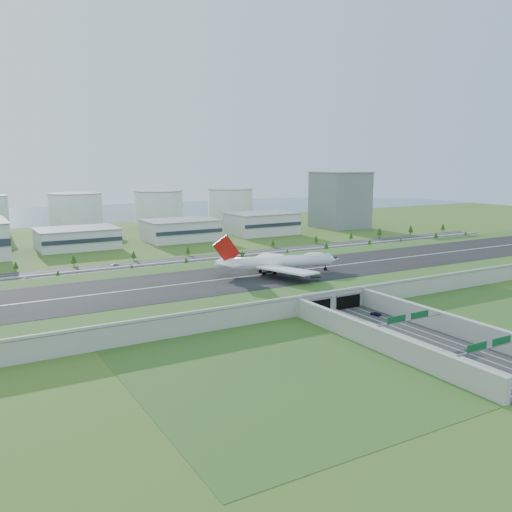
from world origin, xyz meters
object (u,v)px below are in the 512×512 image
car_6 (387,243)px  car_7 (115,264)px  car_0 (384,337)px  car_1 (426,357)px  office_tower (340,200)px  car_2 (376,314)px  boeing_747 (279,262)px  car_4 (27,279)px  car_5 (242,253)px

car_6 → car_7: (-215.52, 19.65, -0.07)m
car_0 → car_1: car_0 is taller
office_tower → car_2: size_ratio=11.07×
boeing_747 → car_7: size_ratio=15.12×
office_tower → car_2: bearing=-125.9°
boeing_747 → car_4: 143.06m
car_5 → car_0: bearing=-34.3°
office_tower → boeing_747: bearing=-135.2°
car_2 → car_6: size_ratio=0.94×
car_7 → car_0: bearing=21.0°
boeing_747 → car_7: (-57.51, 106.02, -13.33)m
office_tower → car_4: (-309.80, -108.49, -26.71)m
boeing_747 → car_1: size_ratio=14.99×
boeing_747 → car_2: 66.60m
office_tower → car_6: (-39.11, -109.26, -26.65)m
car_4 → car_5: size_ratio=0.98×
car_2 → car_7: bearing=-79.9°
car_2 → car_6: bearing=-145.7°
car_4 → car_6: car_6 is taller
office_tower → boeing_747: office_tower is taller
car_0 → car_5: (44.27, 192.17, -0.14)m
car_0 → car_6: bearing=26.1°
office_tower → car_0: office_tower is taller
car_1 → car_2: size_ratio=0.92×
boeing_747 → car_5: (33.14, 101.24, -13.32)m
car_1 → car_7: (-43.89, 219.67, -0.10)m
car_1 → car_5: bearing=60.3°
car_0 → car_6: 245.04m
car_5 → car_6: bearing=61.9°
office_tower → car_1: (-210.74, -309.28, -26.63)m
car_2 → car_5: bearing=-109.5°
boeing_747 → car_5: bearing=85.8°
car_2 → car_5: (24.70, 165.95, -0.03)m
boeing_747 → car_5: boeing_747 is taller
car_1 → car_5: car_1 is taller
boeing_747 → car_1: bearing=-82.9°
car_0 → car_1: bearing=-116.5°
car_4 → car_5: 146.49m
car_0 → car_2: size_ratio=0.95×
car_5 → car_6: (124.87, -14.86, 0.07)m
car_5 → car_7: (-90.65, 4.78, -0.01)m
car_2 → car_4: bearing=-62.4°
office_tower → car_4: bearing=-160.7°
car_4 → car_7: bearing=-69.4°
car_5 → car_6: 125.75m
car_4 → car_5: car_4 is taller
car_7 → car_1: bearing=19.0°
car_0 → car_4: size_ratio=1.19×
car_1 → car_7: bearing=83.9°
boeing_747 → car_1: (-13.62, -113.64, -13.23)m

